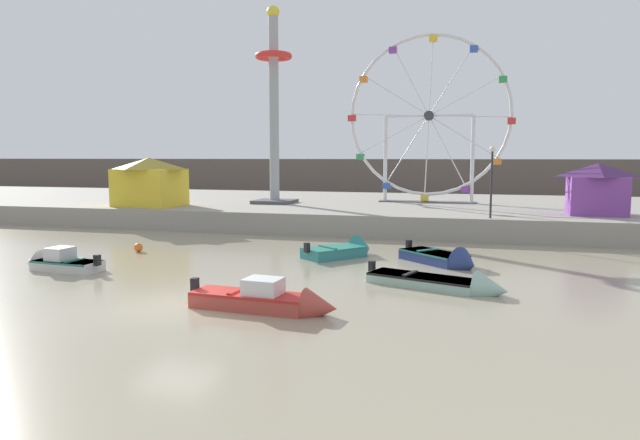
# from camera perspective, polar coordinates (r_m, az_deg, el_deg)

# --- Properties ---
(ground_plane) EXTENTS (240.00, 240.00, 0.00)m
(ground_plane) POSITION_cam_1_polar(r_m,az_deg,el_deg) (18.99, -14.10, -8.23)
(ground_plane) COLOR gray
(quay_promenade) EXTENTS (110.00, 21.41, 1.32)m
(quay_promenade) POSITION_cam_1_polar(r_m,az_deg,el_deg) (43.98, 3.28, 1.05)
(quay_promenade) COLOR gray
(quay_promenade) RESTS_ON ground_plane
(distant_town_skyline) EXTENTS (140.00, 3.00, 4.40)m
(distant_town_skyline) POSITION_cam_1_polar(r_m,az_deg,el_deg) (69.29, 7.76, 4.21)
(distant_town_skyline) COLOR #564C47
(distant_town_skyline) RESTS_ON ground_plane
(motorboat_pale_grey) EXTENTS (3.89, 1.48, 1.32)m
(motorboat_pale_grey) POSITION_cam_1_polar(r_m,az_deg,el_deg) (26.39, -24.80, -3.88)
(motorboat_pale_grey) COLOR silver
(motorboat_pale_grey) RESTS_ON ground_plane
(motorboat_faded_red) EXTENTS (4.95, 1.49, 1.30)m
(motorboat_faded_red) POSITION_cam_1_polar(r_m,az_deg,el_deg) (17.76, -4.91, -7.97)
(motorboat_faded_red) COLOR #B24238
(motorboat_faded_red) RESTS_ON ground_plane
(motorboat_seafoam) EXTENTS (5.27, 2.82, 1.21)m
(motorboat_seafoam) POSITION_cam_1_polar(r_m,az_deg,el_deg) (21.00, 12.74, -6.22)
(motorboat_seafoam) COLOR #93BCAD
(motorboat_seafoam) RESTS_ON ground_plane
(motorboat_navy_blue) EXTENTS (3.87, 3.71, 1.34)m
(motorboat_navy_blue) POSITION_cam_1_polar(r_m,az_deg,el_deg) (25.60, 12.40, -3.83)
(motorboat_navy_blue) COLOR navy
(motorboat_navy_blue) RESTS_ON ground_plane
(motorboat_teal_painted) EXTENTS (3.41, 3.67, 1.42)m
(motorboat_teal_painted) POSITION_cam_1_polar(r_m,az_deg,el_deg) (27.21, 2.53, -3.06)
(motorboat_teal_painted) COLOR teal
(motorboat_teal_painted) RESTS_ON ground_plane
(ferris_wheel_white_frame) EXTENTS (12.08, 1.20, 12.25)m
(ferris_wheel_white_frame) POSITION_cam_1_polar(r_m,az_deg,el_deg) (43.27, 10.79, 9.89)
(ferris_wheel_white_frame) COLOR silver
(ferris_wheel_white_frame) RESTS_ON quay_promenade
(drop_tower_steel_tower) EXTENTS (2.80, 2.80, 13.99)m
(drop_tower_steel_tower) POSITION_cam_1_polar(r_m,az_deg,el_deg) (42.00, -4.61, 11.26)
(drop_tower_steel_tower) COLOR #999EA3
(drop_tower_steel_tower) RESTS_ON quay_promenade
(carnival_booth_yellow_awning) EXTENTS (4.88, 4.06, 3.32)m
(carnival_booth_yellow_awning) POSITION_cam_1_polar(r_m,az_deg,el_deg) (41.17, -16.61, 3.76)
(carnival_booth_yellow_awning) COLOR yellow
(carnival_booth_yellow_awning) RESTS_ON quay_promenade
(carnival_booth_purple_stall) EXTENTS (3.44, 2.81, 3.02)m
(carnival_booth_purple_stall) POSITION_cam_1_polar(r_m,az_deg,el_deg) (36.95, 25.87, 2.88)
(carnival_booth_purple_stall) COLOR purple
(carnival_booth_purple_stall) RESTS_ON quay_promenade
(promenade_lamp_near) EXTENTS (0.32, 0.32, 3.97)m
(promenade_lamp_near) POSITION_cam_1_polar(r_m,az_deg,el_deg) (32.83, 16.74, 4.68)
(promenade_lamp_near) COLOR #2D2D33
(promenade_lamp_near) RESTS_ON quay_promenade
(mooring_buoy_orange) EXTENTS (0.44, 0.44, 0.44)m
(mooring_buoy_orange) POSITION_cam_1_polar(r_m,az_deg,el_deg) (29.84, -17.63, -2.62)
(mooring_buoy_orange) COLOR orange
(mooring_buoy_orange) RESTS_ON ground_plane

